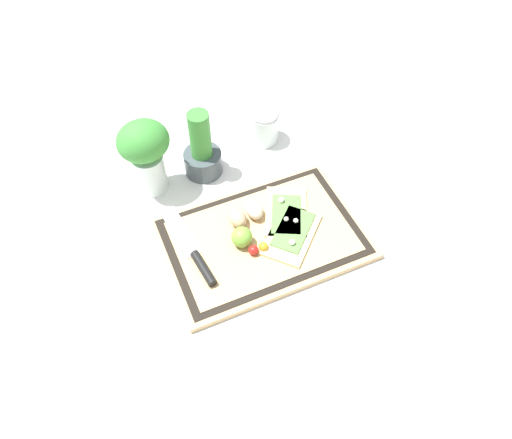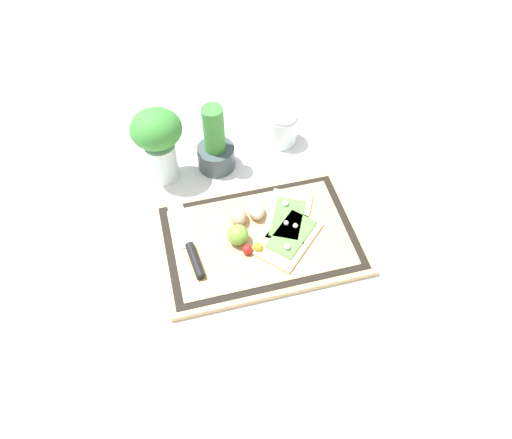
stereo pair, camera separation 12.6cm
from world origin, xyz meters
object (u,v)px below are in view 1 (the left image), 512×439
Objects in this scene: knife at (196,257)px; cherry_tomato_yellow at (263,247)px; cherry_tomato_red at (253,250)px; sauce_jar at (263,128)px; herb_pot at (202,153)px; lime at (241,236)px; pizza_slice_near at (292,233)px; egg_pink at (254,210)px; pizza_slice_far at (286,212)px; herb_glass at (145,152)px; egg_brown at (238,218)px.

cherry_tomato_yellow is (0.16, -0.04, 0.00)m from knife.
sauce_jar is at bearing 62.76° from cherry_tomato_red.
cherry_tomato_red is 0.43m from sauce_jar.
herb_pot is 0.21m from sauce_jar.
herb_pot reaches higher than lime.
cherry_tomato_red is 0.25× the size of sauce_jar.
pizza_slice_near and cherry_tomato_yellow have the same top height.
herb_pot is (-0.06, 0.22, 0.03)m from egg_pink.
cherry_tomato_red is at bearing -147.75° from pizza_slice_far.
knife is at bearing 166.25° from cherry_tomato_yellow.
egg_pink is 1.13× the size of lime.
lime is 0.05m from cherry_tomato_red.
herb_glass reaches higher than herb_pot.
herb_pot is at bearing 0.79° from herb_glass.
herb_pot is at bearing 91.83° from cherry_tomato_red.
knife is at bearing -171.24° from pizza_slice_far.
cherry_tomato_red is at bearing -178.37° from cherry_tomato_yellow.
sauce_jar is (0.33, 0.34, 0.02)m from knife.
herb_glass is (-0.14, 0.28, 0.09)m from lime.
egg_pink is at bearing 122.59° from pizza_slice_near.
knife is 1.32× the size of herb_pot.
cherry_tomato_yellow is at bearing -141.57° from pizza_slice_far.
lime is at bearing -90.73° from herb_pot.
lime is at bearing 134.91° from cherry_tomato_yellow.
lime is 0.26× the size of herb_pot.
cherry_tomato_yellow is (-0.02, -0.11, -0.01)m from egg_pink.
pizza_slice_near is 0.97× the size of herb_pot.
sauce_jar reaches higher than egg_pink.
herb_glass is (-0.29, 0.25, 0.11)m from pizza_slice_far.
herb_pot is at bearing 92.73° from egg_brown.
egg_pink reaches higher than pizza_slice_far.
cherry_tomato_red is 1.11× the size of cherry_tomato_yellow.
egg_brown is at bearing 141.18° from pizza_slice_near.
egg_pink is at bearing -118.36° from sauce_jar.
pizza_slice_far is 0.26m from knife.
pizza_slice_far is 0.08m from egg_pink.
sauce_jar reaches higher than pizza_slice_near.
egg_brown is 0.10m from cherry_tomato_red.
egg_brown is at bearing 76.40° from lime.
cherry_tomato_red is 0.03m from cherry_tomato_yellow.
lime is 0.33m from herb_glass.
cherry_tomato_yellow is at bearing -60.30° from herb_glass.
herb_pot reaches higher than pizza_slice_far.
lime is 2.04× the size of cherry_tomato_red.
pizza_slice_far is 0.13m from egg_brown.
lime reaches higher than pizza_slice_near.
pizza_slice_far is 0.72× the size of knife.
herb_pot reaches higher than knife.
herb_pot reaches higher than pizza_slice_near.
egg_pink is 0.11m from cherry_tomato_yellow.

